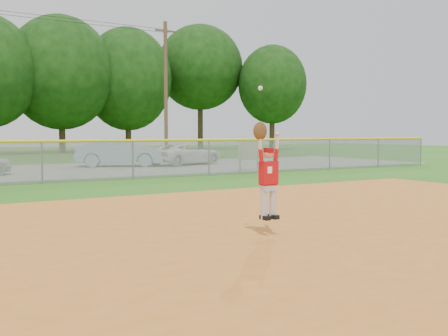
# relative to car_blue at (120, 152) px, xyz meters

# --- Properties ---
(ground) EXTENTS (120.00, 120.00, 0.00)m
(ground) POSITION_rel_car_blue_xyz_m (-5.26, -17.24, -0.78)
(ground) COLOR #2A6316
(ground) RESTS_ON ground
(clay_infield) EXTENTS (24.00, 16.00, 0.04)m
(clay_infield) POSITION_rel_car_blue_xyz_m (-5.26, -20.24, -0.76)
(clay_infield) COLOR #BC6621
(clay_infield) RESTS_ON ground
(parking_strip) EXTENTS (44.00, 10.00, 0.03)m
(parking_strip) POSITION_rel_car_blue_xyz_m (-5.26, -1.24, -0.76)
(parking_strip) COLOR gray
(parking_strip) RESTS_ON ground
(car_blue) EXTENTS (4.81, 3.21, 1.50)m
(car_blue) POSITION_rel_car_blue_xyz_m (0.00, 0.00, 0.00)
(car_blue) COLOR #80A7BF
(car_blue) RESTS_ON parking_strip
(car_white_b) EXTENTS (4.68, 3.16, 1.19)m
(car_white_b) POSITION_rel_car_blue_xyz_m (3.65, -0.47, -0.15)
(car_white_b) COLOR white
(car_white_b) RESTS_ON parking_strip
(sponsor_sign) EXTENTS (1.50, 0.64, 1.42)m
(sponsor_sign) POSITION_rel_car_blue_xyz_m (4.27, -5.89, 0.16)
(sponsor_sign) COLOR gray
(sponsor_sign) RESTS_ON ground
(outfield_fence) EXTENTS (40.06, 0.10, 1.55)m
(outfield_fence) POSITION_rel_car_blue_xyz_m (-5.26, -7.24, 0.10)
(outfield_fence) COLOR gray
(outfield_fence) RESTS_ON ground
(power_lines) EXTENTS (19.40, 0.24, 9.00)m
(power_lines) POSITION_rel_car_blue_xyz_m (-4.26, 4.76, 3.90)
(power_lines) COLOR #4C3823
(power_lines) RESTS_ON ground
(ballplayer) EXTENTS (0.55, 0.24, 2.25)m
(ballplayer) POSITION_rel_car_blue_xyz_m (-3.66, -18.59, 0.36)
(ballplayer) COLOR silver
(ballplayer) RESTS_ON ground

